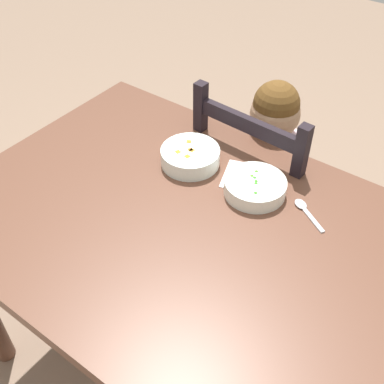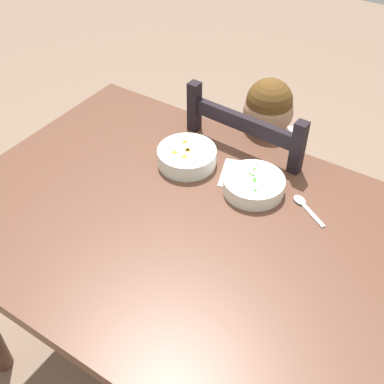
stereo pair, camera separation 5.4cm
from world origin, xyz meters
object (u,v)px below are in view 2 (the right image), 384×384
(bowl_of_peas, at_px, (254,184))
(child_figure, at_px, (258,164))
(dining_chair, at_px, (254,197))
(bowl_of_carrots, at_px, (187,156))
(dining_table, at_px, (180,245))
(spoon, at_px, (304,205))

(bowl_of_peas, bearing_deg, child_figure, 111.76)
(dining_chair, height_order, bowl_of_carrots, dining_chair)
(dining_table, distance_m, dining_chair, 0.55)
(child_figure, height_order, spoon, child_figure)
(bowl_of_carrots, bearing_deg, bowl_of_peas, 0.01)
(child_figure, relative_size, spoon, 7.52)
(dining_chair, xyz_separation_m, child_figure, (0.00, -0.00, 0.17))
(dining_table, xyz_separation_m, dining_chair, (-0.00, 0.51, -0.21))
(dining_table, relative_size, spoon, 10.10)
(bowl_of_carrots, bearing_deg, dining_chair, 69.03)
(dining_table, distance_m, bowl_of_peas, 0.28)
(bowl_of_peas, bearing_deg, dining_table, -118.49)
(dining_table, distance_m, spoon, 0.37)
(dining_chair, height_order, child_figure, same)
(dining_table, bearing_deg, spoon, 41.37)
(dining_table, height_order, child_figure, child_figure)
(dining_table, relative_size, dining_chair, 1.34)
(dining_chair, bearing_deg, dining_table, -89.63)
(child_figure, relative_size, bowl_of_peas, 5.28)
(child_figure, relative_size, bowl_of_carrots, 5.19)
(child_figure, bearing_deg, bowl_of_carrots, -111.77)
(bowl_of_peas, height_order, spoon, bowl_of_peas)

